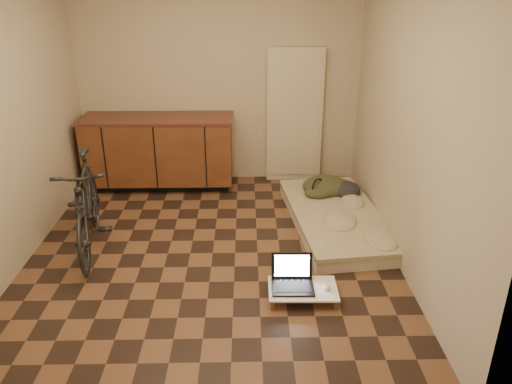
{
  "coord_description": "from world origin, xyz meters",
  "views": [
    {
      "loc": [
        0.34,
        -4.23,
        2.5
      ],
      "look_at": [
        0.43,
        0.22,
        0.55
      ],
      "focal_mm": 35.0,
      "sensor_mm": 36.0,
      "label": 1
    }
  ],
  "objects_px": {
    "bicycle": "(86,199)",
    "futon": "(336,218)",
    "lap_desk": "(303,289)",
    "laptop": "(292,280)"
  },
  "relations": [
    {
      "from": "futon",
      "to": "laptop",
      "type": "xyz_separation_m",
      "value": [
        -0.58,
        -1.27,
        0.06
      ]
    },
    {
      "from": "futon",
      "to": "lap_desk",
      "type": "relative_size",
      "value": 3.41
    },
    {
      "from": "laptop",
      "to": "lap_desk",
      "type": "bearing_deg",
      "value": -27.81
    },
    {
      "from": "bicycle",
      "to": "lap_desk",
      "type": "xyz_separation_m",
      "value": [
        2.0,
        -0.89,
        -0.44
      ]
    },
    {
      "from": "lap_desk",
      "to": "futon",
      "type": "bearing_deg",
      "value": 70.43
    },
    {
      "from": "lap_desk",
      "to": "bicycle",
      "type": "bearing_deg",
      "value": 157.25
    },
    {
      "from": "bicycle",
      "to": "laptop",
      "type": "relative_size",
      "value": 4.58
    },
    {
      "from": "futon",
      "to": "bicycle",
      "type": "bearing_deg",
      "value": -176.61
    },
    {
      "from": "bicycle",
      "to": "futon",
      "type": "xyz_separation_m",
      "value": [
        2.5,
        0.43,
        -0.44
      ]
    },
    {
      "from": "lap_desk",
      "to": "laptop",
      "type": "relative_size",
      "value": 1.65
    }
  ]
}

